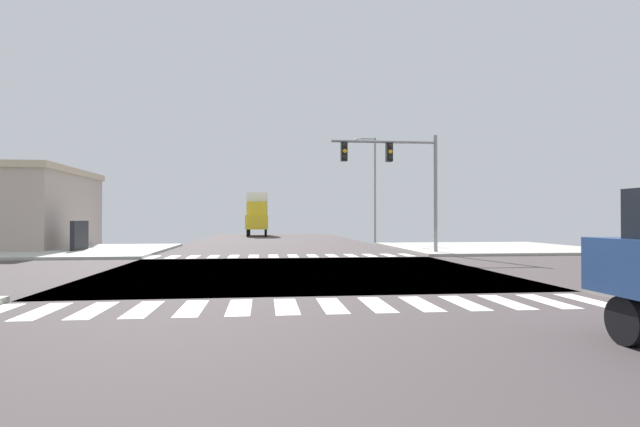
% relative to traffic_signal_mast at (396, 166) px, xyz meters
% --- Properties ---
extents(ground, '(90.00, 90.00, 0.05)m').
position_rel_traffic_signal_mast_xyz_m(ground, '(-5.74, -7.64, -4.73)').
color(ground, '#463D3E').
extents(sidewalk_corner_ne, '(12.00, 12.00, 0.14)m').
position_rel_traffic_signal_mast_xyz_m(sidewalk_corner_ne, '(7.26, 4.36, -4.64)').
color(sidewalk_corner_ne, '#B2ADA3').
rests_on(sidewalk_corner_ne, ground).
extents(sidewalk_corner_nw, '(12.00, 12.00, 0.14)m').
position_rel_traffic_signal_mast_xyz_m(sidewalk_corner_nw, '(-18.74, 4.36, -4.64)').
color(sidewalk_corner_nw, '#B0B3A7').
rests_on(sidewalk_corner_nw, ground).
extents(crosswalk_near, '(13.50, 2.00, 0.01)m').
position_rel_traffic_signal_mast_xyz_m(crosswalk_near, '(-5.99, -14.94, -4.70)').
color(crosswalk_near, white).
rests_on(crosswalk_near, ground).
extents(crosswalk_far, '(13.50, 2.00, 0.01)m').
position_rel_traffic_signal_mast_xyz_m(crosswalk_far, '(-5.99, -0.34, -4.70)').
color(crosswalk_far, white).
rests_on(crosswalk_far, ground).
extents(traffic_signal_mast, '(5.77, 0.55, 6.41)m').
position_rel_traffic_signal_mast_xyz_m(traffic_signal_mast, '(0.00, 0.00, 0.00)').
color(traffic_signal_mast, gray).
rests_on(traffic_signal_mast, ground).
extents(street_lamp, '(1.78, 0.32, 8.42)m').
position_rel_traffic_signal_mast_xyz_m(street_lamp, '(1.63, 13.06, 0.30)').
color(street_lamp, gray).
rests_on(street_lamp, ground).
extents(box_truck_nearside_1, '(2.40, 7.20, 4.85)m').
position_rel_traffic_signal_mast_xyz_m(box_truck_nearside_1, '(-7.74, 30.49, -2.14)').
color(box_truck_nearside_1, black).
rests_on(box_truck_nearside_1, ground).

